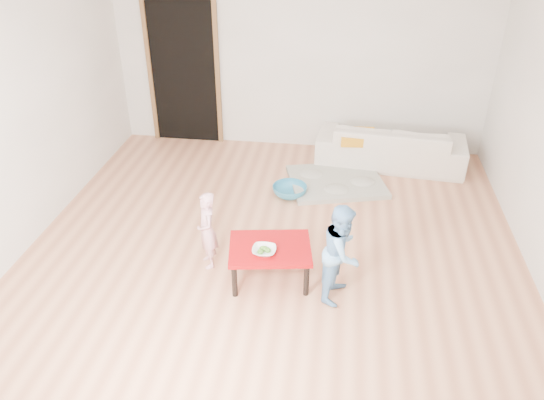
% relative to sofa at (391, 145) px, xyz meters
% --- Properties ---
extents(floor, '(5.00, 5.00, 0.01)m').
position_rel_sofa_xyz_m(floor, '(-1.26, -2.05, -0.28)').
color(floor, '#B5704D').
rests_on(floor, ground).
extents(back_wall, '(5.00, 0.02, 2.60)m').
position_rel_sofa_xyz_m(back_wall, '(-1.26, 0.45, 1.02)').
color(back_wall, white).
rests_on(back_wall, floor).
extents(left_wall, '(0.02, 5.00, 2.60)m').
position_rel_sofa_xyz_m(left_wall, '(-3.76, -2.05, 1.02)').
color(left_wall, white).
rests_on(left_wall, floor).
extents(doorway, '(1.02, 0.08, 2.11)m').
position_rel_sofa_xyz_m(doorway, '(-2.86, 0.43, 0.75)').
color(doorway, brown).
rests_on(doorway, back_wall).
extents(sofa, '(1.96, 0.91, 0.55)m').
position_rel_sofa_xyz_m(sofa, '(0.00, 0.00, 0.00)').
color(sofa, beige).
rests_on(sofa, floor).
extents(cushion, '(0.48, 0.44, 0.12)m').
position_rel_sofa_xyz_m(cushion, '(-0.44, -0.14, 0.15)').
color(cushion, orange).
rests_on(cushion, sofa).
extents(red_table, '(0.82, 0.67, 0.37)m').
position_rel_sofa_xyz_m(red_table, '(-1.23, -2.62, -0.09)').
color(red_table, '#98080C').
rests_on(red_table, floor).
extents(bowl, '(0.21, 0.21, 0.05)m').
position_rel_sofa_xyz_m(bowl, '(-1.26, -2.72, 0.12)').
color(bowl, white).
rests_on(bowl, red_table).
extents(broccoli, '(0.12, 0.12, 0.06)m').
position_rel_sofa_xyz_m(broccoli, '(-1.26, -2.72, 0.12)').
color(broccoli, '#2D5919').
rests_on(broccoli, red_table).
extents(child_pink, '(0.29, 0.34, 0.79)m').
position_rel_sofa_xyz_m(child_pink, '(-1.85, -2.47, 0.12)').
color(child_pink, '#D05F70').
rests_on(child_pink, floor).
extents(child_blue, '(0.46, 0.53, 0.93)m').
position_rel_sofa_xyz_m(child_blue, '(-0.58, -2.74, 0.19)').
color(child_blue, '#6BAAF9').
rests_on(child_blue, floor).
extents(basin, '(0.41, 0.41, 0.13)m').
position_rel_sofa_xyz_m(basin, '(-1.22, -1.03, -0.21)').
color(basin, teal).
rests_on(basin, floor).
extents(blanket, '(1.33, 1.20, 0.06)m').
position_rel_sofa_xyz_m(blanket, '(-0.67, -0.66, -0.25)').
color(blanket, '#A4A291').
rests_on(blanket, floor).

